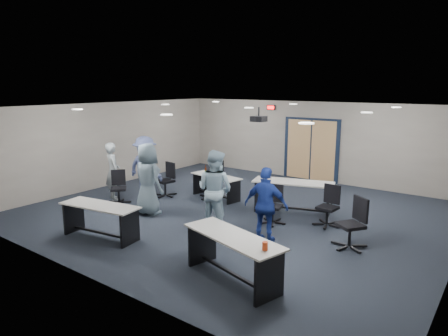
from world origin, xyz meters
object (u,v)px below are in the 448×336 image
Objects in this scene: chair_back_a at (165,180)px; chair_back_d at (328,206)px; chair_back_b at (212,179)px; person_navy at (266,206)px; chair_back_c at (273,205)px; person_back at (145,168)px; table_back_left at (216,182)px; person_gray at (113,171)px; person_plaid at (148,179)px; table_front_left at (100,215)px; chair_loose_left at (118,187)px; table_back_right at (293,191)px; table_front_right at (233,250)px; person_lightblue at (215,190)px; chair_loose_right at (350,223)px.

chair_back_d is at bearing 13.97° from chair_back_a.
person_navy is at bearing -6.84° from chair_back_b.
person_back is (-4.07, -0.26, 0.45)m from chair_back_c.
person_gray is (-2.27, -1.87, 0.37)m from table_back_left.
table_front_left is at bearing 108.82° from person_plaid.
chair_loose_left is 0.51× the size of person_back.
table_back_right is at bearing 31.27° from chair_back_b.
table_back_left is 3.56m from chair_back_d.
table_front_right is at bearing -24.47° from chair_back_a.
table_front_left is at bearing -94.89° from chair_loose_left.
person_gray is 0.91× the size of person_back.
table_back_left is 0.94× the size of person_lightblue.
person_plaid reaches higher than table_back_left.
chair_loose_right is at bearing -40.30° from chair_loose_left.
chair_back_a reaches higher than chair_back_d.
table_front_left is 3.41m from chair_back_a.
person_back is (-5.18, -0.88, 0.43)m from chair_back_d.
person_lightblue is (-2.89, -0.72, 0.39)m from chair_loose_right.
person_navy is (-1.51, -0.77, 0.28)m from chair_loose_right.
table_front_right reaches higher than table_front_left.
table_back_left is 2.08m from person_back.
person_back is at bearing -133.22° from table_back_left.
chair_back_b is 0.62× the size of person_lightblue.
table_front_right is 5.04m from table_back_left.
chair_loose_left is 0.51× the size of person_lightblue.
person_plaid reaches higher than table_front_left.
table_back_left is at bearing -145.52° from person_back.
person_gray is at bearing -3.18° from person_plaid.
table_front_right reaches higher than table_back_left.
chair_back_d is at bearing 4.71° from table_back_left.
table_front_right is 4.00m from table_back_right.
person_lightblue is (3.80, -0.14, 0.09)m from person_gray.
chair_back_a is at bearing -170.53° from chair_back_d.
chair_back_c is 0.57× the size of person_navy.
person_plaid is (-2.91, -1.24, 0.45)m from chair_back_c.
table_front_left is 3.94m from table_back_left.
chair_loose_left is at bearing -101.34° from chair_back_a.
chair_back_b is 1.23× the size of chair_back_c.
chair_back_d is at bearing -141.92° from person_gray.
chair_back_d is 0.52× the size of person_lightblue.
person_back reaches higher than chair_back_c.
person_plaid reaches higher than chair_loose_left.
person_back is (-3.16, 0.80, -0.01)m from person_lightblue.
chair_back_d is (1.10, 0.62, 0.02)m from chair_back_c.
chair_loose_left is 0.56× the size of person_gray.
table_back_right is 4.77m from chair_loose_left.
chair_back_b reaches higher than table_back_right.
chair_loose_left is (-5.36, -1.73, -0.02)m from chair_back_d.
chair_back_a is 0.95× the size of chair_loose_right.
person_plaid is (1.80, -0.33, 0.09)m from person_gray.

